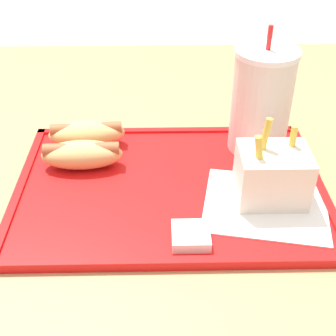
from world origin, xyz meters
TOP-DOWN VIEW (x-y plane):
  - dining_table at (0.00, 0.00)m, footprint 1.17×1.13m
  - food_tray at (0.01, -0.02)m, footprint 0.45×0.31m
  - paper_napkin at (0.14, -0.07)m, footprint 0.19×0.17m
  - soda_cup at (0.16, 0.08)m, footprint 0.10×0.10m
  - hot_dog_far at (-0.12, 0.09)m, footprint 0.13×0.06m
  - hot_dog_near at (-0.12, 0.03)m, footprint 0.12×0.06m
  - fries_carton at (0.15, -0.05)m, footprint 0.09×0.08m
  - sauce_cup_mayo at (0.04, -0.13)m, footprint 0.05×0.05m

SIDE VIEW (x-z plane):
  - dining_table at x=0.00m, z-range 0.00..0.74m
  - food_tray at x=0.01m, z-range 0.74..0.75m
  - paper_napkin at x=0.14m, z-range 0.75..0.75m
  - sauce_cup_mayo at x=0.04m, z-range 0.75..0.76m
  - hot_dog_far at x=-0.12m, z-range 0.75..0.79m
  - hot_dog_near at x=-0.12m, z-range 0.75..0.79m
  - fries_carton at x=0.15m, z-range 0.73..0.85m
  - soda_cup at x=0.16m, z-range 0.73..0.93m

